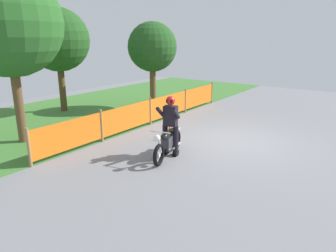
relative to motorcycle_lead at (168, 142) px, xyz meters
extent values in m
cube|color=gray|center=(2.31, -0.91, -0.45)|extent=(24.00, 24.00, 0.02)
cube|color=#427A33|center=(2.31, 6.20, -0.43)|extent=(24.00, 7.45, 0.01)
cylinder|color=#997547|center=(-2.61, 2.48, 0.09)|extent=(0.08, 0.08, 1.05)
cylinder|color=#997547|center=(-0.15, 2.48, 0.09)|extent=(0.08, 0.08, 1.05)
cylinder|color=#997547|center=(2.31, 2.48, 0.09)|extent=(0.08, 0.08, 1.05)
cylinder|color=#997547|center=(4.76, 2.48, 0.09)|extent=(0.08, 0.08, 1.05)
cylinder|color=#997547|center=(7.22, 2.48, 0.09)|extent=(0.08, 0.08, 1.05)
cube|color=orange|center=(-1.38, 2.48, 0.11)|extent=(2.38, 0.02, 0.85)
cube|color=orange|center=(1.08, 2.48, 0.11)|extent=(2.38, 0.02, 0.85)
cube|color=orange|center=(3.54, 2.48, 0.11)|extent=(2.38, 0.02, 0.85)
cube|color=orange|center=(5.99, 2.48, 0.11)|extent=(2.38, 0.02, 0.85)
cylinder|color=brown|center=(-1.61, 4.53, 0.82)|extent=(0.28, 0.28, 2.52)
sphere|color=#286023|center=(-1.61, 4.53, 3.19)|extent=(3.15, 3.15, 3.15)
cylinder|color=brown|center=(1.83, 7.09, 0.65)|extent=(0.28, 0.28, 2.17)
sphere|color=#23511E|center=(1.83, 7.09, 2.67)|extent=(2.69, 2.69, 2.69)
cylinder|color=brown|center=(4.70, 4.23, 0.57)|extent=(0.28, 0.28, 2.02)
sphere|color=#23511E|center=(4.70, 4.23, 2.35)|extent=(2.22, 2.22, 2.22)
torus|color=black|center=(-0.62, -0.16, -0.14)|extent=(0.61, 0.25, 0.60)
cylinder|color=silver|center=(-0.62, -0.16, -0.14)|extent=(0.14, 0.09, 0.13)
torus|color=black|center=(0.65, 0.17, -0.14)|extent=(0.61, 0.25, 0.60)
cylinder|color=silver|center=(0.65, 0.17, -0.14)|extent=(0.14, 0.09, 0.13)
cube|color=#38383D|center=(0.06, 0.02, 0.03)|extent=(0.60, 0.36, 0.30)
ellipsoid|color=black|center=(-0.15, -0.04, 0.24)|extent=(0.53, 0.34, 0.21)
cube|color=black|center=(0.28, 0.07, 0.21)|extent=(0.56, 0.33, 0.09)
cube|color=silver|center=(0.65, 0.17, 0.19)|extent=(0.36, 0.23, 0.04)
cylinder|color=silver|center=(-0.57, -0.14, 0.13)|extent=(0.22, 0.10, 0.53)
sphere|color=white|center=(-0.72, -0.18, 0.35)|extent=(0.21, 0.21, 0.17)
cylinder|color=silver|center=(-0.53, -0.13, 0.45)|extent=(0.17, 0.55, 0.03)
cylinder|color=silver|center=(0.36, -0.04, -0.20)|extent=(0.52, 0.19, 0.07)
cylinder|color=black|center=(0.23, -0.10, -0.01)|extent=(0.18, 0.18, 0.86)
cube|color=black|center=(0.23, -0.10, -0.38)|extent=(0.28, 0.17, 0.12)
cylinder|color=black|center=(0.15, 0.21, -0.01)|extent=(0.18, 0.18, 0.86)
cube|color=black|center=(0.15, 0.21, -0.38)|extent=(0.28, 0.17, 0.12)
cube|color=black|center=(0.19, 0.05, 0.70)|extent=(0.32, 0.41, 0.56)
cylinder|color=black|center=(0.07, -0.21, 0.82)|extent=(0.49, 0.22, 0.38)
cylinder|color=black|center=(-0.04, 0.22, 0.82)|extent=(0.49, 0.22, 0.38)
sphere|color=red|center=(0.19, 0.05, 1.13)|extent=(0.30, 0.30, 0.25)
cube|color=black|center=(0.10, 0.03, 1.13)|extent=(0.07, 0.18, 0.08)
cube|color=#194C47|center=(0.36, 0.09, 0.74)|extent=(0.22, 0.31, 0.40)
cube|color=black|center=(1.30, 0.86, -0.42)|extent=(0.32, 0.32, 0.03)
cone|color=orange|center=(1.30, 0.86, -0.16)|extent=(0.26, 0.26, 0.50)
cylinder|color=white|center=(1.30, 0.86, -0.13)|extent=(0.15, 0.15, 0.06)
camera|label=1|loc=(-6.56, -4.71, 2.80)|focal=33.16mm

